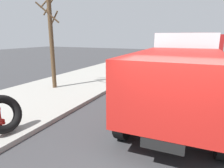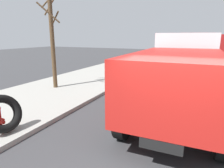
{
  "view_description": "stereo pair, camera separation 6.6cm",
  "coord_description": "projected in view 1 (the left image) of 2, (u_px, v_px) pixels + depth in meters",
  "views": [
    {
      "loc": [
        -3.77,
        -0.39,
        2.88
      ],
      "look_at": [
        2.27,
        2.41,
        1.25
      ],
      "focal_mm": 31.6,
      "sensor_mm": 36.0,
      "label": 1
    },
    {
      "loc": [
        -3.74,
        -0.45,
        2.88
      ],
      "look_at": [
        2.27,
        2.41,
        1.25
      ],
      "focal_mm": 31.6,
      "sensor_mm": 36.0,
      "label": 2
    }
  ],
  "objects": [
    {
      "name": "loose_tire",
      "position": [
        2.0,
        114.0,
        5.6
      ],
      "size": [
        1.21,
        0.83,
        1.13
      ],
      "primitive_type": "torus",
      "rotation": [
        1.16,
        0.0,
        -0.14
      ],
      "color": "black",
      "rests_on": "sidewalk_curb"
    },
    {
      "name": "dump_truck_red",
      "position": [
        180.0,
        72.0,
        7.11
      ],
      "size": [
        7.07,
        2.97,
        3.0
      ],
      "color": "red",
      "rests_on": "ground"
    },
    {
      "name": "dump_truck_green",
      "position": [
        204.0,
        50.0,
        18.39
      ],
      "size": [
        7.04,
        2.89,
        3.0
      ],
      "color": "#237033",
      "rests_on": "ground"
    },
    {
      "name": "bare_tree",
      "position": [
        51.0,
        30.0,
        10.06
      ],
      "size": [
        1.5,
        1.5,
        6.11
      ],
      "color": "#4C3823",
      "rests_on": "sidewalk_curb"
    }
  ]
}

